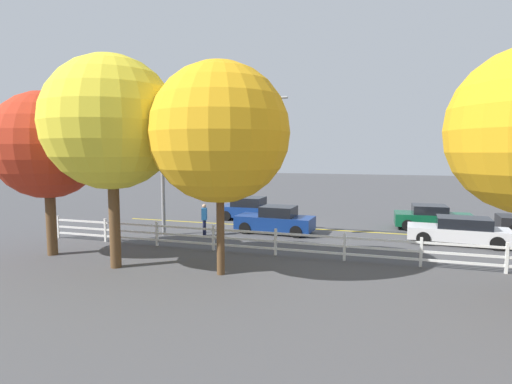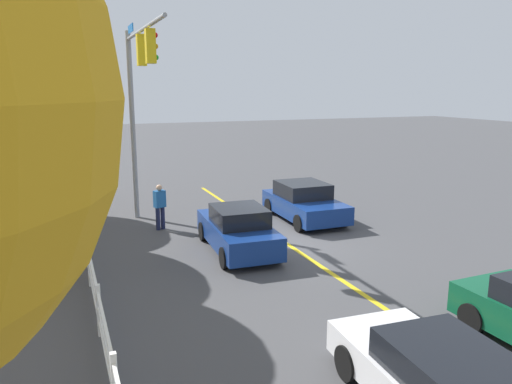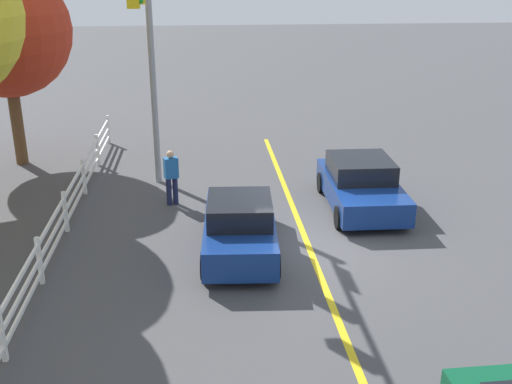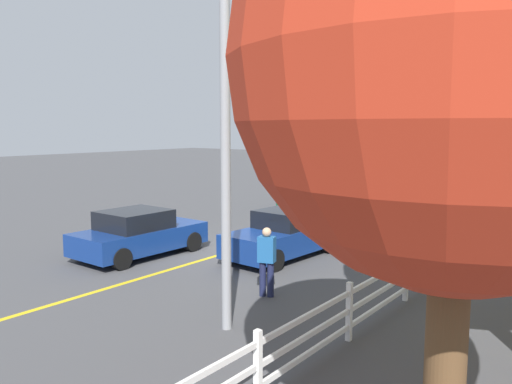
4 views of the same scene
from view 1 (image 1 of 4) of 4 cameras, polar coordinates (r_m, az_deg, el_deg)
ground_plane at (r=23.83m, az=3.09°, el=-4.97°), size 120.00×120.00×0.00m
lane_center_stripe at (r=23.18m, az=12.75°, el=-5.40°), size 28.00×0.16×0.01m
signal_assembly at (r=20.74m, az=-8.86°, el=7.68°), size 6.79×0.37×7.37m
car_0 at (r=21.62m, az=26.89°, el=-4.93°), size 4.62×2.05×1.31m
car_1 at (r=26.24m, az=-0.71°, el=-2.42°), size 4.22×2.12×1.48m
car_2 at (r=25.07m, az=23.75°, el=-3.35°), size 4.19×2.08×1.40m
car_3 at (r=21.93m, az=2.80°, el=-4.04°), size 4.27×2.03×1.49m
pedestrian at (r=21.36m, az=-7.35°, el=-3.73°), size 0.37×0.46×1.69m
white_rail_fence at (r=16.99m, az=7.56°, el=-7.29°), size 26.10×0.10×1.15m
tree_0 at (r=19.08m, az=-27.51°, el=5.88°), size 4.48×4.48×6.94m
tree_2 at (r=14.23m, az=-5.19°, el=8.35°), size 4.93×4.93×7.54m
tree_3 at (r=16.01m, az=-19.89°, el=9.17°), size 4.97×4.97×7.97m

